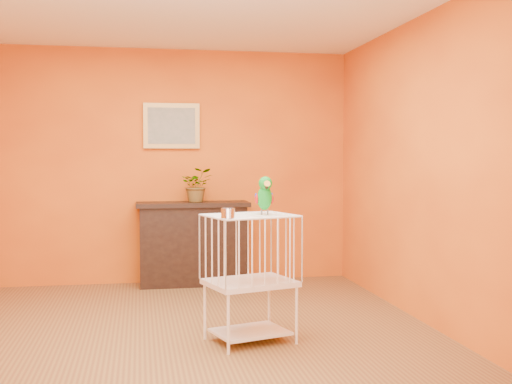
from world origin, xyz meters
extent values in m
plane|color=brown|center=(0.00, 0.00, 0.00)|extent=(4.50, 4.50, 0.00)
plane|color=orange|center=(0.00, 2.25, 1.30)|extent=(4.00, 0.00, 4.00)
plane|color=orange|center=(0.00, -2.25, 1.30)|extent=(4.00, 0.00, 4.00)
plane|color=orange|center=(2.00, 0.00, 1.30)|extent=(0.00, 4.50, 4.50)
cube|color=black|center=(0.22, 2.04, 0.43)|extent=(1.15, 0.38, 0.86)
cube|color=black|center=(0.22, 2.04, 0.89)|extent=(1.23, 0.44, 0.05)
cube|color=black|center=(0.22, 1.87, 0.43)|extent=(0.81, 0.02, 0.43)
cube|color=#5E251B|center=(-0.02, 1.99, 0.34)|extent=(0.05, 0.17, 0.27)
cube|color=#32552A|center=(0.05, 1.99, 0.34)|extent=(0.05, 0.17, 0.27)
cube|color=#5E251B|center=(0.14, 1.99, 0.34)|extent=(0.05, 0.17, 0.27)
cube|color=#32552A|center=(0.23, 1.99, 0.34)|extent=(0.05, 0.17, 0.27)
cube|color=#5E251B|center=(0.33, 1.99, 0.34)|extent=(0.05, 0.17, 0.27)
imported|color=#26722D|center=(0.26, 2.04, 1.06)|extent=(0.34, 0.37, 0.29)
cube|color=#AF843E|center=(0.00, 2.22, 1.75)|extent=(0.62, 0.03, 0.50)
cube|color=gray|center=(0.00, 2.21, 1.75)|extent=(0.52, 0.01, 0.40)
cube|color=white|center=(0.46, -0.25, 0.08)|extent=(0.63, 0.54, 0.02)
cube|color=white|center=(0.46, -0.25, 0.45)|extent=(0.74, 0.64, 0.04)
cube|color=white|center=(0.46, -0.25, 0.96)|extent=(0.74, 0.64, 0.01)
cylinder|color=white|center=(0.25, -0.54, 0.22)|extent=(0.02, 0.02, 0.43)
cylinder|color=white|center=(0.79, -0.37, 0.22)|extent=(0.02, 0.02, 0.43)
cylinder|color=white|center=(0.13, -0.12, 0.22)|extent=(0.02, 0.02, 0.43)
cylinder|color=white|center=(0.66, 0.04, 0.22)|extent=(0.02, 0.02, 0.43)
cylinder|color=silver|center=(0.25, -0.51, 1.00)|extent=(0.10, 0.10, 0.07)
cylinder|color=#59544C|center=(0.55, -0.23, 0.98)|extent=(0.01, 0.01, 0.04)
cylinder|color=#59544C|center=(0.59, -0.23, 0.98)|extent=(0.01, 0.01, 0.04)
ellipsoid|color=#0C9724|center=(0.57, -0.23, 1.09)|extent=(0.11, 0.16, 0.21)
ellipsoid|color=#0C9724|center=(0.57, -0.26, 1.20)|extent=(0.10, 0.11, 0.10)
cone|color=orange|center=(0.57, -0.31, 1.19)|extent=(0.05, 0.07, 0.07)
cone|color=black|center=(0.57, -0.30, 1.17)|extent=(0.03, 0.03, 0.03)
sphere|color=black|center=(0.54, -0.28, 1.21)|extent=(0.01, 0.01, 0.01)
sphere|color=black|center=(0.61, -0.28, 1.21)|extent=(0.01, 0.01, 0.01)
ellipsoid|color=#A50C0C|center=(0.51, -0.22, 1.08)|extent=(0.03, 0.06, 0.07)
ellipsoid|color=navy|center=(0.63, -0.22, 1.08)|extent=(0.03, 0.06, 0.07)
cone|color=#0C9724|center=(0.57, -0.16, 1.02)|extent=(0.07, 0.15, 0.11)
camera|label=1|loc=(-0.36, -4.97, 1.39)|focal=45.00mm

